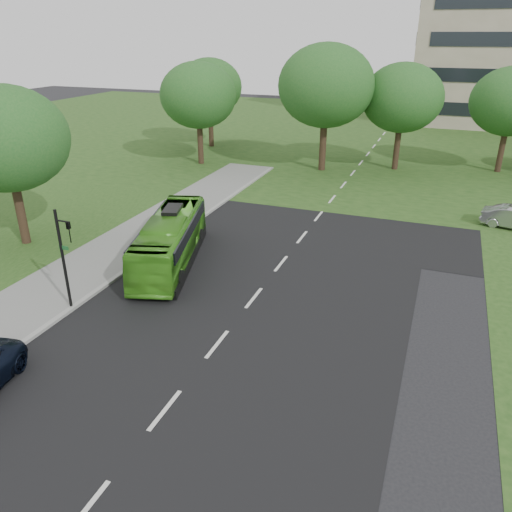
{
  "coord_description": "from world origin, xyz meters",
  "views": [
    {
      "loc": [
        7.26,
        -16.79,
        11.15
      ],
      "look_at": [
        -0.33,
        3.14,
        1.6
      ],
      "focal_mm": 35.0,
      "sensor_mm": 36.0,
      "label": 1
    }
  ],
  "objects_px": {
    "tree_park_c": "(403,98)",
    "bus": "(170,240)",
    "tree_park_d": "(511,102)",
    "tree_park_f": "(209,87)",
    "tree_side_near": "(6,139)",
    "traffic_light": "(65,253)",
    "tree_park_a": "(198,95)",
    "tree_park_b": "(326,86)"
  },
  "relations": [
    {
      "from": "tree_park_f",
      "to": "tree_side_near",
      "type": "height_order",
      "value": "tree_park_f"
    },
    {
      "from": "tree_side_near",
      "to": "tree_park_c",
      "type": "bearing_deg",
      "value": 54.55
    },
    {
      "from": "tree_park_a",
      "to": "traffic_light",
      "type": "relative_size",
      "value": 1.95
    },
    {
      "from": "tree_park_a",
      "to": "tree_park_f",
      "type": "relative_size",
      "value": 1.01
    },
    {
      "from": "tree_park_a",
      "to": "tree_park_c",
      "type": "distance_m",
      "value": 17.69
    },
    {
      "from": "tree_park_b",
      "to": "tree_side_near",
      "type": "xyz_separation_m",
      "value": [
        -11.94,
        -22.67,
        -1.13
      ]
    },
    {
      "from": "tree_park_c",
      "to": "tree_side_near",
      "type": "bearing_deg",
      "value": -125.45
    },
    {
      "from": "tree_side_near",
      "to": "bus",
      "type": "height_order",
      "value": "tree_side_near"
    },
    {
      "from": "tree_park_d",
      "to": "tree_park_f",
      "type": "relative_size",
      "value": 0.98
    },
    {
      "from": "tree_park_d",
      "to": "bus",
      "type": "bearing_deg",
      "value": -122.73
    },
    {
      "from": "tree_park_b",
      "to": "tree_park_f",
      "type": "distance_m",
      "value": 14.77
    },
    {
      "from": "tree_park_f",
      "to": "tree_park_a",
      "type": "bearing_deg",
      "value": -71.61
    },
    {
      "from": "tree_park_f",
      "to": "tree_side_near",
      "type": "bearing_deg",
      "value": -86.7
    },
    {
      "from": "tree_park_b",
      "to": "tree_park_d",
      "type": "distance_m",
      "value": 15.46
    },
    {
      "from": "tree_park_c",
      "to": "tree_side_near",
      "type": "distance_m",
      "value": 31.02
    },
    {
      "from": "tree_park_f",
      "to": "tree_side_near",
      "type": "xyz_separation_m",
      "value": [
        1.64,
        -28.4,
        -0.1
      ]
    },
    {
      "from": "tree_park_a",
      "to": "tree_park_f",
      "type": "bearing_deg",
      "value": 108.39
    },
    {
      "from": "bus",
      "to": "traffic_light",
      "type": "height_order",
      "value": "traffic_light"
    },
    {
      "from": "tree_park_c",
      "to": "tree_park_f",
      "type": "bearing_deg",
      "value": 170.95
    },
    {
      "from": "tree_park_f",
      "to": "traffic_light",
      "type": "distance_m",
      "value": 35.12
    },
    {
      "from": "tree_park_d",
      "to": "traffic_light",
      "type": "height_order",
      "value": "tree_park_d"
    },
    {
      "from": "tree_park_c",
      "to": "bus",
      "type": "xyz_separation_m",
      "value": [
        -8.72,
        -24.66,
        -4.84
      ]
    },
    {
      "from": "tree_park_a",
      "to": "bus",
      "type": "distance_m",
      "value": 22.58
    },
    {
      "from": "tree_park_d",
      "to": "tree_side_near",
      "type": "height_order",
      "value": "tree_side_near"
    },
    {
      "from": "tree_park_f",
      "to": "tree_side_near",
      "type": "distance_m",
      "value": 28.45
    },
    {
      "from": "bus",
      "to": "traffic_light",
      "type": "bearing_deg",
      "value": -121.48
    },
    {
      "from": "tree_side_near",
      "to": "tree_park_a",
      "type": "bearing_deg",
      "value": 87.74
    },
    {
      "from": "tree_side_near",
      "to": "traffic_light",
      "type": "height_order",
      "value": "tree_side_near"
    },
    {
      "from": "tree_park_d",
      "to": "bus",
      "type": "xyz_separation_m",
      "value": [
        -17.3,
        -26.91,
        -4.66
      ]
    },
    {
      "from": "tree_park_c",
      "to": "tree_park_f",
      "type": "height_order",
      "value": "tree_park_c"
    },
    {
      "from": "tree_park_b",
      "to": "traffic_light",
      "type": "xyz_separation_m",
      "value": [
        -4.22,
        -27.95,
        -4.4
      ]
    },
    {
      "from": "tree_park_a",
      "to": "tree_park_f",
      "type": "distance_m",
      "value": 7.81
    },
    {
      "from": "tree_park_b",
      "to": "bus",
      "type": "xyz_separation_m",
      "value": [
        -2.66,
        -22.06,
        -5.84
      ]
    },
    {
      "from": "tree_park_c",
      "to": "bus",
      "type": "bearing_deg",
      "value": -109.47
    },
    {
      "from": "tree_park_c",
      "to": "tree_park_d",
      "type": "distance_m",
      "value": 8.87
    },
    {
      "from": "tree_park_d",
      "to": "bus",
      "type": "distance_m",
      "value": 32.32
    },
    {
      "from": "traffic_light",
      "to": "tree_park_f",
      "type": "bearing_deg",
      "value": 97.28
    },
    {
      "from": "tree_park_a",
      "to": "tree_park_c",
      "type": "height_order",
      "value": "tree_park_c"
    },
    {
      "from": "tree_park_a",
      "to": "tree_side_near",
      "type": "height_order",
      "value": "tree_park_a"
    },
    {
      "from": "tree_park_b",
      "to": "tree_park_f",
      "type": "bearing_deg",
      "value": 157.11
    },
    {
      "from": "tree_park_d",
      "to": "tree_side_near",
      "type": "bearing_deg",
      "value": -134.0
    },
    {
      "from": "tree_park_c",
      "to": "tree_park_d",
      "type": "relative_size",
      "value": 1.03
    }
  ]
}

